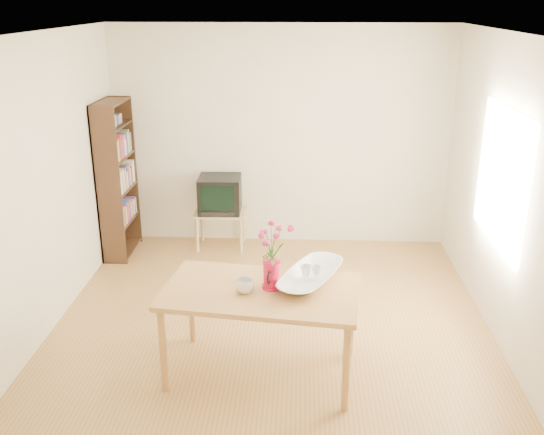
# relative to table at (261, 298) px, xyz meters

# --- Properties ---
(room) EXTENTS (4.50, 4.50, 4.50)m
(room) POSITION_rel_table_xyz_m (0.07, 0.63, 0.63)
(room) COLOR olive
(room) RESTS_ON ground
(table) EXTENTS (1.59, 1.03, 0.75)m
(table) POSITION_rel_table_xyz_m (0.00, 0.00, 0.00)
(table) COLOR #A37037
(table) RESTS_ON ground
(tv_stand) EXTENTS (0.60, 0.45, 0.46)m
(tv_stand) POSITION_rel_table_xyz_m (-0.66, 2.60, -0.29)
(tv_stand) COLOR tan
(tv_stand) RESTS_ON ground
(bookshelf) EXTENTS (0.28, 0.70, 1.80)m
(bookshelf) POSITION_rel_table_xyz_m (-1.81, 2.38, 0.17)
(bookshelf) COLOR black
(bookshelf) RESTS_ON ground
(pitcher) EXTENTS (0.15, 0.23, 0.23)m
(pitcher) POSITION_rel_table_xyz_m (0.08, 0.03, 0.18)
(pitcher) COLOR red
(pitcher) RESTS_ON table
(flowers) EXTENTS (0.26, 0.26, 0.37)m
(flowers) POSITION_rel_table_xyz_m (0.08, 0.03, 0.47)
(flowers) COLOR #C82F6B
(flowers) RESTS_ON pitcher
(mug) EXTENTS (0.19, 0.19, 0.11)m
(mug) POSITION_rel_table_xyz_m (-0.12, -0.06, 0.13)
(mug) COLOR white
(mug) RESTS_ON table
(bowl) EXTENTS (0.69, 0.69, 0.49)m
(bowl) POSITION_rel_table_xyz_m (0.38, 0.17, 0.32)
(bowl) COLOR white
(bowl) RESTS_ON table
(teacup_a) EXTENTS (0.10, 0.10, 0.07)m
(teacup_a) POSITION_rel_table_xyz_m (0.34, 0.17, 0.28)
(teacup_a) COLOR white
(teacup_a) RESTS_ON bowl
(teacup_b) EXTENTS (0.07, 0.07, 0.06)m
(teacup_b) POSITION_rel_table_xyz_m (0.43, 0.19, 0.27)
(teacup_b) COLOR white
(teacup_b) RESTS_ON bowl
(television) EXTENTS (0.50, 0.47, 0.42)m
(television) POSITION_rel_table_xyz_m (-0.66, 2.61, 0.00)
(television) COLOR black
(television) RESTS_ON tv_stand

